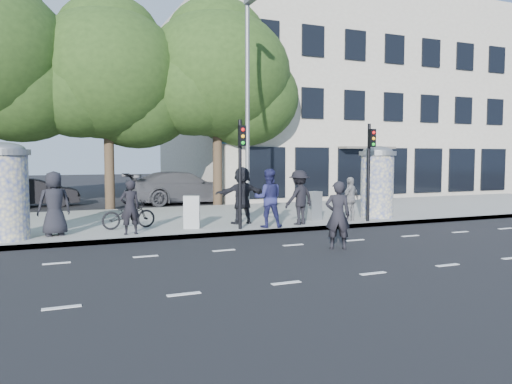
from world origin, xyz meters
name	(u,v)px	position (x,y,z in m)	size (l,w,h in m)	color
ground	(319,254)	(0.00, 0.00, 0.00)	(120.00, 120.00, 0.00)	black
sidewalk	(221,217)	(0.00, 7.50, 0.07)	(40.00, 8.00, 0.15)	gray
curb	(262,232)	(0.00, 3.55, 0.07)	(40.00, 0.10, 0.16)	slate
lane_dash_near	(373,273)	(0.00, -2.20, 0.00)	(32.00, 0.12, 0.01)	silver
lane_dash_far	(293,245)	(0.00, 1.40, 0.00)	(32.00, 0.12, 0.01)	silver
ad_column_left	(5,189)	(-7.20, 4.50, 1.54)	(1.36, 1.36, 2.65)	beige
ad_column_right	(377,180)	(5.20, 4.70, 1.54)	(1.36, 1.36, 2.65)	beige
traffic_pole_near	(241,162)	(-0.60, 3.79, 2.23)	(0.22, 0.31, 3.40)	black
traffic_pole_far	(370,162)	(4.20, 3.79, 2.23)	(0.22, 0.31, 3.40)	black
street_lamp	(248,92)	(0.80, 6.63, 4.79)	(0.25, 0.93, 8.00)	slate
tree_near_left	(107,74)	(-3.50, 12.70, 6.06)	(6.80, 6.80, 8.97)	#38281C
tree_center	(217,75)	(1.50, 12.30, 6.31)	(7.00, 7.00, 9.30)	#38281C
building	(324,105)	(12.00, 19.99, 5.99)	(20.30, 15.85, 12.00)	#AAA08E
ped_a	(54,204)	(-5.97, 4.67, 1.08)	(0.90, 0.59, 1.85)	black
ped_b	(130,207)	(-3.94, 4.08, 0.94)	(0.58, 0.38, 1.59)	black
ped_c	(268,198)	(0.37, 3.85, 1.09)	(0.91, 0.71, 1.87)	#202251
ped_d	(299,197)	(1.60, 4.07, 1.06)	(1.17, 0.67, 1.81)	black
ped_e	(351,199)	(3.67, 4.14, 0.93)	(0.91, 0.52, 1.55)	gray
ped_f	(242,195)	(-0.09, 5.01, 1.11)	(1.79, 0.64, 1.93)	black
man_road	(338,215)	(0.81, 0.45, 0.89)	(0.65, 0.43, 1.78)	black
bicycle	(129,215)	(-3.79, 5.31, 0.59)	(1.68, 0.59, 0.88)	black
cabinet_left	(192,212)	(-1.95, 4.59, 0.67)	(0.50, 0.36, 1.04)	gray
cabinet_right	(314,206)	(2.59, 4.83, 0.66)	(0.49, 0.36, 1.03)	gray
car_mid	(36,193)	(-6.63, 15.67, 0.67)	(4.06, 1.42, 1.34)	black
car_right	(182,188)	(0.28, 14.35, 0.83)	(5.70, 2.32, 1.65)	#4B4C52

